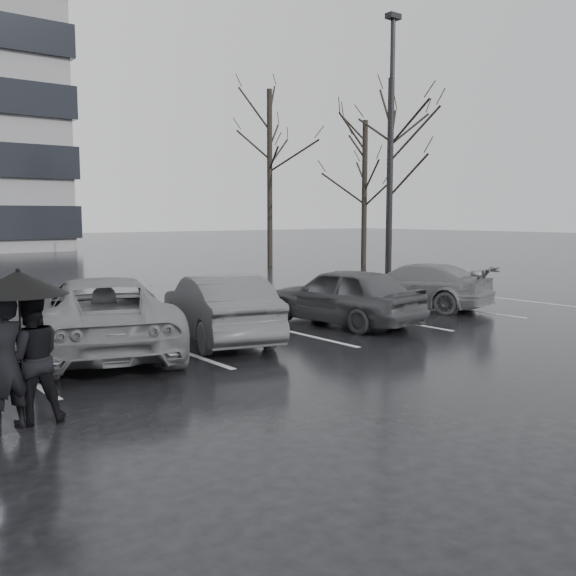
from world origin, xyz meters
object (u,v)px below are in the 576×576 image
(car_west_b, at_px, (103,315))
(car_east, at_px, (414,286))
(pedestrian_left, at_px, (5,363))
(car_west_a, at_px, (219,308))
(tree_east, at_px, (390,178))
(tree_north, at_px, (270,179))
(tree_ne, at_px, (364,194))
(lamp_post, at_px, (391,166))
(pedestrian_right, at_px, (31,359))
(car_main, at_px, (343,296))

(car_west_b, height_order, car_east, car_west_b)
(car_west_b, distance_m, pedestrian_left, 4.24)
(car_west_a, xyz_separation_m, tree_east, (13.10, 7.78, 3.34))
(pedestrian_left, xyz_separation_m, tree_north, (16.88, 17.89, 3.46))
(tree_ne, bearing_deg, lamp_post, -129.72)
(pedestrian_left, distance_m, lamp_post, 16.12)
(car_west_b, xyz_separation_m, pedestrian_left, (-2.52, -3.40, 0.10))
(car_west_a, relative_size, tree_east, 0.50)
(car_west_a, height_order, pedestrian_right, pedestrian_right)
(car_east, bearing_deg, car_main, -3.68)
(car_east, xyz_separation_m, tree_north, (5.60, 14.15, 3.65))
(lamp_post, height_order, tree_ne, lamp_post)
(pedestrian_left, relative_size, tree_east, 0.20)
(car_main, height_order, tree_ne, tree_ne)
(car_west_a, bearing_deg, lamp_post, -141.02)
(lamp_post, relative_size, tree_ne, 1.27)
(car_west_b, height_order, pedestrian_left, pedestrian_left)
(car_west_b, height_order, pedestrian_right, pedestrian_right)
(car_east, xyz_separation_m, lamp_post, (2.74, 3.50, 3.49))
(lamp_post, xyz_separation_m, tree_ne, (6.36, 7.65, -0.58))
(lamp_post, xyz_separation_m, tree_east, (3.86, 3.65, -0.08))
(car_west_b, distance_m, pedestrian_right, 3.94)
(car_west_b, relative_size, pedestrian_right, 3.18)
(lamp_post, bearing_deg, tree_east, 43.43)
(car_west_a, bearing_deg, tree_north, -114.39)
(pedestrian_right, distance_m, tree_ne, 25.05)
(tree_ne, relative_size, tree_north, 0.82)
(lamp_post, distance_m, tree_north, 11.03)
(car_east, height_order, tree_east, tree_east)
(car_west_b, distance_m, tree_north, 20.70)
(car_west_a, relative_size, tree_ne, 0.57)
(car_main, height_order, car_east, car_main)
(car_main, bearing_deg, tree_ne, -143.04)
(tree_north, bearing_deg, car_west_a, -129.31)
(car_east, bearing_deg, car_west_b, -14.46)
(car_west_b, bearing_deg, tree_east, -136.61)
(car_east, distance_m, pedestrian_right, 11.54)
(car_main, bearing_deg, car_east, -173.92)
(car_west_a, xyz_separation_m, tree_ne, (15.60, 11.78, 2.84))
(pedestrian_right, height_order, tree_ne, tree_ne)
(car_main, distance_m, car_east, 3.39)
(car_main, distance_m, car_west_a, 3.20)
(car_west_a, xyz_separation_m, lamp_post, (9.24, 4.13, 3.43))
(pedestrian_left, bearing_deg, car_east, -177.11)
(tree_ne, bearing_deg, pedestrian_right, -143.65)
(pedestrian_left, distance_m, tree_north, 24.84)
(car_main, height_order, car_west_b, car_west_b)
(car_west_b, bearing_deg, pedestrian_right, 73.57)
(tree_east, distance_m, tree_ne, 4.74)
(car_east, distance_m, tree_north, 15.65)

